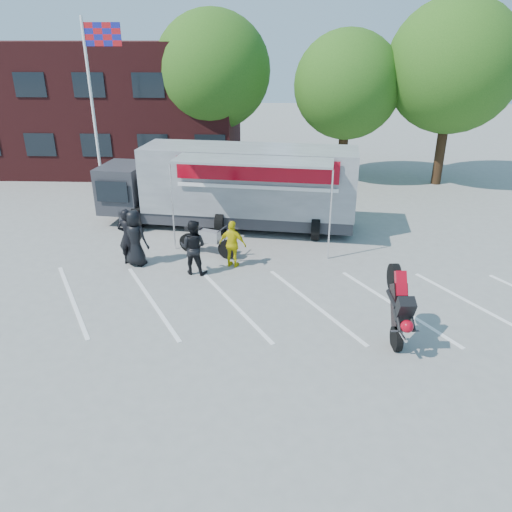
# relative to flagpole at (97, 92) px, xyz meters

# --- Properties ---
(ground) EXTENTS (100.00, 100.00, 0.00)m
(ground) POSITION_rel_flagpole_xyz_m (6.24, -10.00, -5.05)
(ground) COLOR gray
(ground) RESTS_ON ground
(parking_bay_lines) EXTENTS (18.09, 13.33, 0.01)m
(parking_bay_lines) POSITION_rel_flagpole_xyz_m (6.24, -9.00, -5.05)
(parking_bay_lines) COLOR white
(parking_bay_lines) RESTS_ON ground
(office_building) EXTENTS (18.00, 8.00, 7.00)m
(office_building) POSITION_rel_flagpole_xyz_m (-3.76, 8.00, -1.55)
(office_building) COLOR #481718
(office_building) RESTS_ON ground
(flagpole) EXTENTS (1.61, 0.12, 8.00)m
(flagpole) POSITION_rel_flagpole_xyz_m (0.00, 0.00, 0.00)
(flagpole) COLOR white
(flagpole) RESTS_ON ground
(tree_left) EXTENTS (6.12, 6.12, 8.64)m
(tree_left) POSITION_rel_flagpole_xyz_m (4.24, 6.00, 0.51)
(tree_left) COLOR #382314
(tree_left) RESTS_ON ground
(tree_mid) EXTENTS (5.44, 5.44, 7.68)m
(tree_mid) POSITION_rel_flagpole_xyz_m (11.24, 5.00, -0.11)
(tree_mid) COLOR #382314
(tree_mid) RESTS_ON ground
(tree_right) EXTENTS (6.46, 6.46, 9.12)m
(tree_right) POSITION_rel_flagpole_xyz_m (16.24, 4.50, 0.82)
(tree_right) COLOR #382314
(tree_right) RESTS_ON ground
(transporter_truck) EXTENTS (10.80, 6.15, 3.27)m
(transporter_truck) POSITION_rel_flagpole_xyz_m (6.12, -2.49, -5.05)
(transporter_truck) COLOR #9B9EA4
(transporter_truck) RESTS_ON ground
(parked_motorcycle) EXTENTS (2.43, 1.56, 1.21)m
(parked_motorcycle) POSITION_rel_flagpole_xyz_m (5.28, -5.51, -5.05)
(parked_motorcycle) COLOR #AAAAAF
(parked_motorcycle) RESTS_ON ground
(stunt_bike_rider) EXTENTS (0.97, 1.91, 2.20)m
(stunt_bike_rider) POSITION_rel_flagpole_xyz_m (10.74, -10.51, -5.05)
(stunt_bike_rider) COLOR black
(stunt_bike_rider) RESTS_ON ground
(spectator_leather_a) EXTENTS (1.13, 0.97, 1.96)m
(spectator_leather_a) POSITION_rel_flagpole_xyz_m (2.96, -6.44, -4.07)
(spectator_leather_a) COLOR black
(spectator_leather_a) RESTS_ON ground
(spectator_leather_b) EXTENTS (0.78, 0.57, 1.98)m
(spectator_leather_b) POSITION_rel_flagpole_xyz_m (2.71, -6.38, -4.06)
(spectator_leather_b) COLOR black
(spectator_leather_b) RESTS_ON ground
(spectator_leather_c) EXTENTS (1.02, 0.86, 1.84)m
(spectator_leather_c) POSITION_rel_flagpole_xyz_m (5.03, -7.02, -4.13)
(spectator_leather_c) COLOR black
(spectator_leather_c) RESTS_ON ground
(spectator_hivis) EXTENTS (1.03, 0.67, 1.63)m
(spectator_hivis) POSITION_rel_flagpole_xyz_m (6.27, -6.46, -4.24)
(spectator_hivis) COLOR yellow
(spectator_hivis) RESTS_ON ground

